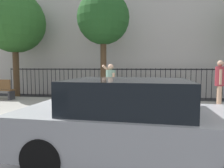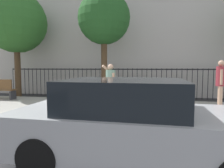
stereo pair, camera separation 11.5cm
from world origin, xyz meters
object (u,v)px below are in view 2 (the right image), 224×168
(pedestrian_on_phone, at_px, (111,83))
(street_tree_mid, at_px, (16,23))
(pedestrian_walking, at_px, (221,80))
(street_tree_near, at_px, (104,19))
(parked_hatchback, at_px, (133,123))

(pedestrian_on_phone, relative_size, street_tree_mid, 0.29)
(pedestrian_walking, distance_m, street_tree_near, 5.72)
(pedestrian_walking, relative_size, street_tree_mid, 0.32)
(pedestrian_walking, distance_m, street_tree_mid, 10.07)
(pedestrian_on_phone, xyz_separation_m, pedestrian_walking, (3.98, 1.07, 0.07))
(parked_hatchback, relative_size, street_tree_near, 0.81)
(parked_hatchback, relative_size, pedestrian_on_phone, 2.62)
(pedestrian_on_phone, distance_m, street_tree_near, 3.91)
(parked_hatchback, distance_m, street_tree_mid, 9.76)
(pedestrian_walking, height_order, street_tree_near, street_tree_near)
(parked_hatchback, height_order, pedestrian_on_phone, pedestrian_on_phone)
(pedestrian_on_phone, height_order, street_tree_near, street_tree_near)
(pedestrian_on_phone, height_order, pedestrian_walking, pedestrian_walking)
(parked_hatchback, relative_size, street_tree_mid, 0.76)
(pedestrian_on_phone, bearing_deg, parked_hatchback, -73.97)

